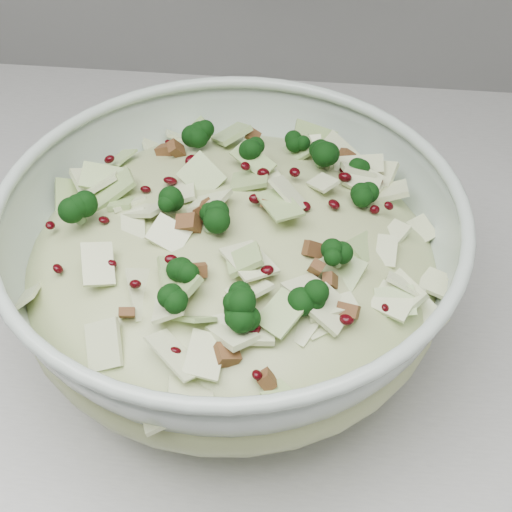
{
  "coord_description": "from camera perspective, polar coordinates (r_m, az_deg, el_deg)",
  "views": [
    {
      "loc": [
        0.7,
        1.25,
        1.34
      ],
      "look_at": [
        0.66,
        1.59,
        0.99
      ],
      "focal_mm": 50.0,
      "sensor_mm": 36.0,
      "label": 1
    }
  ],
  "objects": [
    {
      "name": "mixing_bowl",
      "position": [
        0.52,
        -1.92,
        -0.86
      ],
      "size": [
        0.43,
        0.43,
        0.13
      ],
      "rotation": [
        0.0,
        0.0,
        -0.43
      ],
      "color": "#B4C6B8",
      "rests_on": "counter"
    },
    {
      "name": "salad",
      "position": [
        0.5,
        -1.98,
        0.81
      ],
      "size": [
        0.33,
        0.33,
        0.13
      ],
      "rotation": [
        0.0,
        0.0,
        -0.12
      ],
      "color": "#B4B87E",
      "rests_on": "mixing_bowl"
    }
  ]
}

